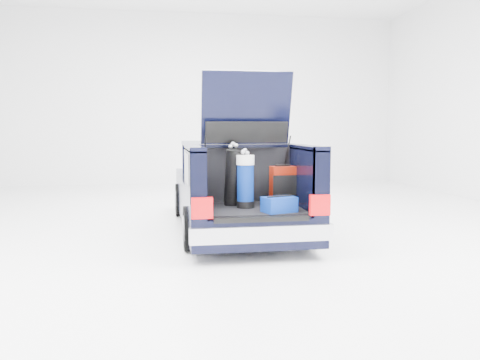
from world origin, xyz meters
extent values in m
plane|color=white|center=(0.00, 0.00, 0.00)|extent=(14.00, 14.00, 0.00)
cube|color=black|center=(0.00, 0.65, 0.50)|extent=(1.75, 3.00, 0.70)
cube|color=black|center=(0.00, 2.22, 0.40)|extent=(1.70, 0.30, 0.50)
cube|color=#B2B2BA|center=(0.00, 2.36, 0.33)|extent=(1.72, 0.10, 0.22)
cube|color=black|center=(0.00, 0.15, 1.12)|extent=(1.55, 1.95, 0.54)
cube|color=black|center=(0.00, 0.15, 1.41)|extent=(1.62, 2.05, 0.06)
cube|color=black|center=(0.00, -1.50, 0.35)|extent=(1.75, 1.30, 0.40)
cube|color=black|center=(0.00, -1.48, 0.57)|extent=(1.32, 1.18, 0.05)
cube|color=black|center=(-0.78, -1.50, 0.97)|extent=(0.20, 1.30, 0.85)
cube|color=black|center=(0.78, -1.50, 0.97)|extent=(0.20, 1.30, 0.85)
cube|color=black|center=(-0.78, -1.50, 1.41)|extent=(0.20, 1.30, 0.06)
cube|color=black|center=(0.78, -1.50, 1.41)|extent=(0.20, 1.30, 0.06)
cube|color=black|center=(0.00, -0.88, 0.97)|extent=(1.36, 0.08, 0.84)
cube|color=#B2B2BA|center=(0.00, -2.18, 0.38)|extent=(1.80, 0.12, 0.20)
cube|color=#A0060A|center=(-0.74, -2.15, 0.72)|extent=(0.26, 0.07, 0.26)
cube|color=#A0060A|center=(0.74, -2.15, 0.72)|extent=(0.26, 0.07, 0.26)
cube|color=black|center=(0.00, -2.15, 0.56)|extent=(1.20, 0.06, 0.06)
cube|color=black|center=(0.00, -1.05, 1.96)|extent=(1.28, 0.33, 1.03)
cube|color=black|center=(0.00, -1.01, 2.10)|extent=(0.95, 0.17, 0.54)
cylinder|color=black|center=(-0.82, 1.45, 0.31)|extent=(0.20, 0.62, 0.62)
cylinder|color=slate|center=(-0.82, 1.45, 0.31)|extent=(0.23, 0.36, 0.36)
cylinder|color=black|center=(0.82, 1.45, 0.31)|extent=(0.20, 0.62, 0.62)
cylinder|color=slate|center=(0.82, 1.45, 0.31)|extent=(0.23, 0.36, 0.36)
cylinder|color=black|center=(-0.82, -1.35, 0.31)|extent=(0.20, 0.62, 0.62)
cylinder|color=slate|center=(-0.82, -1.35, 0.31)|extent=(0.23, 0.36, 0.36)
cylinder|color=black|center=(0.82, -1.35, 0.31)|extent=(0.20, 0.62, 0.62)
cylinder|color=slate|center=(0.82, -1.35, 0.31)|extent=(0.23, 0.36, 0.36)
cube|color=#650F03|center=(0.50, -1.21, 0.87)|extent=(0.36, 0.24, 0.54)
cube|color=black|center=(0.50, -1.21, 1.15)|extent=(0.22, 0.07, 0.03)
cube|color=black|center=(0.50, -1.31, 0.81)|extent=(0.35, 0.05, 0.41)
cylinder|color=black|center=(-0.21, -1.24, 0.99)|extent=(0.34, 0.40, 0.81)
cube|color=white|center=(-0.21, -1.14, 1.02)|extent=(0.09, 0.05, 0.28)
sphere|color=#99999E|center=(-0.25, -1.22, 1.42)|extent=(0.07, 0.07, 0.07)
sphere|color=#99999E|center=(-0.19, -1.27, 1.44)|extent=(0.07, 0.07, 0.07)
cylinder|color=black|center=(-0.09, -1.47, 0.65)|extent=(0.26, 0.26, 0.09)
cylinder|color=navy|center=(-0.09, -1.47, 0.94)|extent=(0.24, 0.24, 0.51)
cylinder|color=white|center=(-0.09, -1.47, 1.25)|extent=(0.26, 0.26, 0.13)
sphere|color=#99999E|center=(-0.06, -1.45, 1.34)|extent=(0.06, 0.06, 0.06)
sphere|color=#99999E|center=(-0.09, -1.44, 1.38)|extent=(0.06, 0.06, 0.06)
cube|color=navy|center=(0.28, -1.90, 0.70)|extent=(0.47, 0.38, 0.20)
cylinder|color=black|center=(0.28, -1.90, 0.81)|extent=(0.35, 0.13, 0.02)
camera|label=1|loc=(-1.28, -8.19, 1.70)|focal=38.00mm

